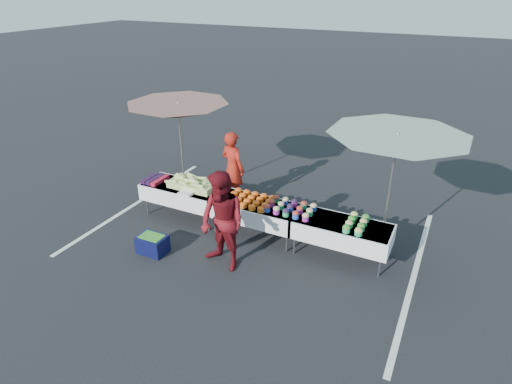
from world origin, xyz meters
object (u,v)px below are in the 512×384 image
at_px(table_right, 341,231).
at_px(storage_bin, 153,244).
at_px(vendor, 233,168).
at_px(table_center, 256,210).
at_px(umbrella_right, 396,145).
at_px(customer, 223,222).
at_px(umbrella_left, 178,111).
at_px(table_left, 183,193).

height_order(table_right, storage_bin, table_right).
bearing_deg(vendor, table_center, 152.93).
distance_m(vendor, umbrella_right, 3.94).
distance_m(customer, umbrella_right, 3.31).
distance_m(table_right, vendor, 3.14).
height_order(vendor, customer, customer).
distance_m(umbrella_left, storage_bin, 3.12).
relative_size(customer, umbrella_left, 0.63).
distance_m(table_right, customer, 2.26).
relative_size(table_center, umbrella_left, 0.62).
bearing_deg(customer, table_left, 161.08).
distance_m(vendor, umbrella_left, 1.78).
xyz_separation_m(table_left, table_center, (1.80, 0.00, 0.00)).
bearing_deg(storage_bin, table_center, 43.87).
height_order(vendor, umbrella_left, umbrella_left).
relative_size(table_center, vendor, 1.05).
xyz_separation_m(table_left, customer, (1.75, -1.25, 0.36)).
xyz_separation_m(vendor, umbrella_left, (-1.22, -0.27, 1.27)).
distance_m(customer, umbrella_left, 3.31).
height_order(table_left, table_right, same).
bearing_deg(storage_bin, vendor, 81.05).
xyz_separation_m(table_center, customer, (-0.05, -1.25, 0.36)).
bearing_deg(customer, table_center, 104.32).
bearing_deg(table_right, table_left, 180.00).
xyz_separation_m(table_center, storage_bin, (-1.53, -1.48, -0.40)).
bearing_deg(vendor, umbrella_left, 28.94).
bearing_deg(umbrella_left, vendor, 12.60).
bearing_deg(table_right, vendor, 159.91).
bearing_deg(table_right, umbrella_left, 169.11).
bearing_deg(storage_bin, umbrella_right, 24.87).
bearing_deg(table_left, customer, -35.44).
relative_size(table_right, umbrella_left, 0.62).
bearing_deg(storage_bin, customer, 8.70).
height_order(table_left, vendor, vendor).
height_order(table_left, table_center, same).
distance_m(table_center, storage_bin, 2.16).
distance_m(umbrella_left, umbrella_right, 4.87).
height_order(table_right, vendor, vendor).
relative_size(vendor, umbrella_left, 0.59).
bearing_deg(umbrella_right, table_center, -170.90).
relative_size(table_left, umbrella_left, 0.62).
height_order(table_center, umbrella_left, umbrella_left).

